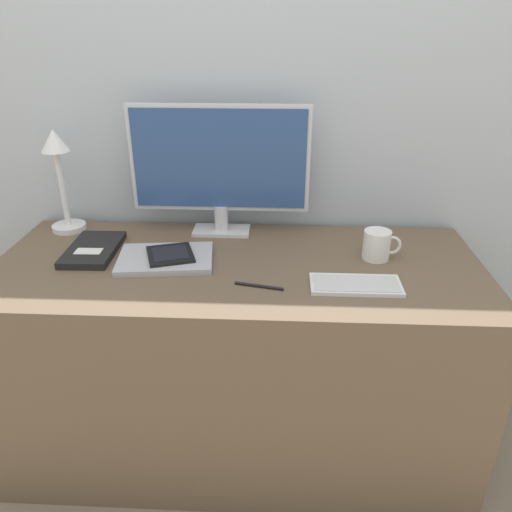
% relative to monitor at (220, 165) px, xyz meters
% --- Properties ---
extents(ground_plane, '(10.00, 10.00, 0.00)m').
position_rel_monitor_xyz_m(ground_plane, '(0.08, -0.45, -1.00)').
color(ground_plane, gray).
extents(wall_back, '(3.60, 0.05, 2.40)m').
position_rel_monitor_xyz_m(wall_back, '(0.08, 0.12, 0.20)').
color(wall_back, '#B2BCC6').
rests_on(wall_back, ground_plane).
extents(desk, '(1.58, 0.67, 0.75)m').
position_rel_monitor_xyz_m(desk, '(0.08, -0.26, -0.63)').
color(desk, brown).
rests_on(desk, ground_plane).
extents(monitor, '(0.63, 0.11, 0.46)m').
position_rel_monitor_xyz_m(monitor, '(0.00, 0.00, 0.00)').
color(monitor, silver).
rests_on(monitor, desk).
extents(keyboard, '(0.27, 0.12, 0.01)m').
position_rel_monitor_xyz_m(keyboard, '(0.44, -0.39, -0.25)').
color(keyboard, silver).
rests_on(keyboard, desk).
extents(laptop, '(0.32, 0.25, 0.02)m').
position_rel_monitor_xyz_m(laptop, '(-0.15, -0.26, -0.24)').
color(laptop, '#A3A3A8').
rests_on(laptop, desk).
extents(ereader, '(0.18, 0.19, 0.01)m').
position_rel_monitor_xyz_m(ereader, '(-0.14, -0.25, -0.23)').
color(ereader, black).
rests_on(ereader, laptop).
extents(desk_lamp, '(0.12, 0.12, 0.37)m').
position_rel_monitor_xyz_m(desk_lamp, '(-0.57, -0.01, -0.02)').
color(desk_lamp, white).
rests_on(desk_lamp, desk).
extents(notebook, '(0.16, 0.27, 0.02)m').
position_rel_monitor_xyz_m(notebook, '(-0.41, -0.20, -0.24)').
color(notebook, black).
rests_on(notebook, desk).
extents(coffee_mug, '(0.12, 0.09, 0.10)m').
position_rel_monitor_xyz_m(coffee_mug, '(0.53, -0.20, -0.20)').
color(coffee_mug, white).
rests_on(coffee_mug, desk).
extents(pen, '(0.15, 0.04, 0.01)m').
position_rel_monitor_xyz_m(pen, '(0.16, -0.41, -0.25)').
color(pen, black).
rests_on(pen, desk).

